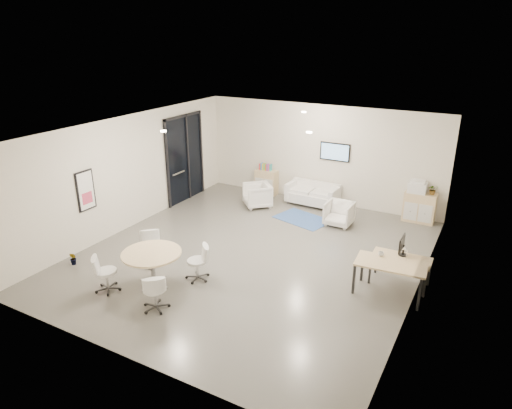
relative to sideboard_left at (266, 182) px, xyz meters
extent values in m
cube|color=#5E5B55|center=(1.84, -4.28, -0.82)|extent=(8.00, 9.00, 0.80)
cube|color=white|center=(1.84, -4.28, 3.18)|extent=(8.00, 9.00, 0.80)
cube|color=beige|center=(1.84, 0.62, 1.18)|extent=(8.00, 0.80, 3.20)
cube|color=beige|center=(1.84, -9.18, 1.18)|extent=(8.00, 0.80, 3.20)
cube|color=beige|center=(-2.56, -4.28, 1.18)|extent=(0.80, 9.00, 3.20)
cube|color=beige|center=(6.24, -4.28, 1.18)|extent=(0.80, 9.00, 3.20)
cube|color=black|center=(-2.12, -1.78, 1.00)|extent=(0.02, 1.90, 2.85)
cube|color=black|center=(-2.10, -1.78, 2.39)|extent=(0.06, 1.90, 0.08)
cube|color=black|center=(-2.10, -2.69, 1.00)|extent=(0.06, 0.08, 2.85)
cube|color=black|center=(-2.10, -0.87, 1.00)|extent=(0.06, 0.08, 2.85)
cube|color=black|center=(-2.10, -1.63, 1.00)|extent=(0.06, 0.07, 2.85)
cube|color=#B2B2B7|center=(-2.06, -2.23, 0.63)|extent=(0.04, 0.60, 0.05)
cube|color=black|center=(-2.13, -5.88, 1.13)|extent=(0.04, 0.54, 1.04)
cube|color=white|center=(-2.11, -5.88, 1.13)|extent=(0.01, 0.46, 0.96)
cube|color=#C03B59|center=(-2.11, -5.88, 0.93)|extent=(0.01, 0.32, 0.30)
cube|color=black|center=(2.34, 0.19, 1.33)|extent=(0.98, 0.05, 0.58)
cube|color=#81B0DE|center=(2.34, 0.16, 1.33)|extent=(0.90, 0.01, 0.50)
cylinder|color=#FFEAC6|center=(0.04, -5.28, 2.76)|extent=(0.14, 0.14, 0.03)
cylinder|color=#FFEAC6|center=(3.04, -3.78, 2.76)|extent=(0.14, 0.14, 0.03)
cylinder|color=#FFEAC6|center=(1.84, -1.28, 2.76)|extent=(0.14, 0.14, 0.03)
cube|color=tan|center=(0.00, 0.00, 0.00)|extent=(0.76, 0.38, 0.85)
cube|color=silver|center=(-0.17, -0.19, -0.08)|extent=(0.32, 0.02, 0.51)
cube|color=silver|center=(0.17, -0.19, -0.08)|extent=(0.32, 0.02, 0.51)
cube|color=tan|center=(5.13, -0.02, 0.03)|extent=(0.90, 0.42, 0.90)
cube|color=silver|center=(4.92, -0.24, -0.06)|extent=(0.38, 0.02, 0.54)
cube|color=silver|center=(5.33, -0.24, -0.06)|extent=(0.38, 0.02, 0.54)
cube|color=red|center=(-0.24, 0.00, 0.54)|extent=(0.04, 0.14, 0.22)
cube|color=#337FCC|center=(-0.18, 0.00, 0.54)|extent=(0.04, 0.14, 0.22)
cube|color=gold|center=(-0.12, 0.00, 0.54)|extent=(0.04, 0.14, 0.22)
cube|color=#4CB24C|center=(-0.07, 0.00, 0.54)|extent=(0.04, 0.14, 0.22)
cube|color=#CC6619|center=(-0.01, 0.00, 0.54)|extent=(0.04, 0.14, 0.22)
cube|color=purple|center=(0.05, 0.00, 0.54)|extent=(0.04, 0.14, 0.22)
cube|color=#E54C7F|center=(0.10, 0.00, 0.54)|extent=(0.04, 0.14, 0.22)
cube|color=teal|center=(0.16, 0.00, 0.54)|extent=(0.04, 0.14, 0.22)
cube|color=white|center=(5.00, -0.02, 0.63)|extent=(0.52, 0.44, 0.30)
cube|color=white|center=(5.00, -0.02, 0.81)|extent=(0.39, 0.33, 0.06)
cube|color=white|center=(1.82, -0.24, -0.17)|extent=(1.67, 0.87, 0.31)
cube|color=white|center=(1.82, 0.08, 0.14)|extent=(1.65, 0.23, 0.31)
cube|color=white|center=(1.07, -0.24, -0.01)|extent=(0.17, 0.83, 0.62)
cube|color=white|center=(2.58, -0.24, -0.01)|extent=(0.17, 0.83, 0.62)
cube|color=#2A5082|center=(2.04, -1.52, -0.42)|extent=(1.81, 1.43, 0.01)
imported|color=white|center=(0.31, -1.23, -0.01)|extent=(1.11, 1.11, 0.83)
imported|color=white|center=(3.13, -1.41, -0.04)|extent=(0.76, 0.71, 0.77)
cube|color=tan|center=(5.43, -3.98, 0.22)|extent=(1.29, 0.67, 0.04)
cube|color=black|center=(4.84, -4.25, -0.11)|extent=(0.05, 0.05, 0.63)
cube|color=black|center=(6.02, -4.25, -0.11)|extent=(0.05, 0.05, 0.63)
cube|color=black|center=(4.84, -3.71, -0.11)|extent=(0.05, 0.05, 0.63)
cube|color=black|center=(6.02, -3.71, -0.11)|extent=(0.05, 0.05, 0.63)
cube|color=tan|center=(5.33, -4.53, 0.32)|extent=(1.51, 0.84, 0.04)
cube|color=black|center=(4.65, -4.84, -0.06)|extent=(0.05, 0.05, 0.72)
cube|color=black|center=(6.01, -4.84, -0.06)|extent=(0.05, 0.05, 0.72)
cube|color=black|center=(4.65, -4.21, -0.06)|extent=(0.05, 0.05, 0.72)
cube|color=black|center=(6.01, -4.21, -0.06)|extent=(0.05, 0.05, 0.72)
cylinder|color=black|center=(5.43, -3.83, 0.25)|extent=(0.20, 0.20, 0.02)
cube|color=black|center=(5.43, -3.83, 0.37)|extent=(0.04, 0.03, 0.24)
cube|color=black|center=(5.38, -3.83, 0.52)|extent=(0.03, 0.50, 0.32)
cylinder|color=tan|center=(0.61, -6.63, 0.35)|extent=(1.32, 1.32, 0.04)
cylinder|color=#B2B2B7|center=(0.61, -6.63, -0.05)|extent=(0.10, 0.10, 0.76)
cube|color=#B2B2B7|center=(0.61, -6.63, -0.41)|extent=(0.77, 0.06, 0.03)
cube|color=#B2B2B7|center=(0.61, -6.63, -0.41)|extent=(0.06, 0.77, 0.03)
imported|color=#3F7F3F|center=(5.43, -0.01, 0.60)|extent=(0.34, 0.36, 0.24)
imported|color=#3F7F3F|center=(-1.72, -6.86, -0.35)|extent=(0.26, 0.37, 0.15)
imported|color=white|center=(5.05, -4.30, 0.39)|extent=(0.12, 0.10, 0.12)
camera|label=1|loc=(6.93, -13.38, 4.93)|focal=32.00mm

